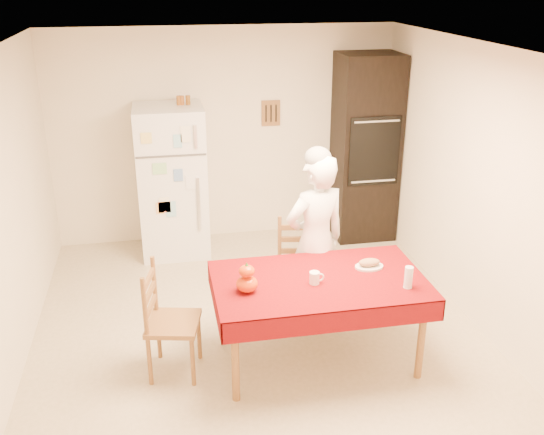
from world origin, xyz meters
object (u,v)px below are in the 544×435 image
object	(u,v)px
coffee_mug	(314,278)
bread_plate	(369,267)
chair_far	(299,265)
chair_left	(165,317)
wine_glass	(409,277)
oven_cabinet	(365,148)
pumpkin_lower	(247,284)
refrigerator	(172,181)
seated_woman	(315,242)
dining_table	(319,287)

from	to	relation	value
coffee_mug	bread_plate	size ratio (longest dim) A/B	0.42
chair_far	coffee_mug	world-z (taller)	chair_far
chair_left	wine_glass	xyz separation A→B (m)	(1.88, -0.34, 0.34)
chair_left	bread_plate	size ratio (longest dim) A/B	3.96
oven_cabinet	chair_left	size ratio (longest dim) A/B	2.32
pumpkin_lower	chair_far	bearing A→B (deg)	54.23
refrigerator	chair_left	xyz separation A→B (m)	(-0.17, -2.33, -0.34)
seated_woman	wine_glass	world-z (taller)	seated_woman
refrigerator	dining_table	xyz separation A→B (m)	(1.07, -2.41, -0.16)
seated_woman	pumpkin_lower	distance (m)	0.99
oven_cabinet	chair_left	world-z (taller)	oven_cabinet
chair_far	pumpkin_lower	distance (m)	1.11
oven_cabinet	pumpkin_lower	xyz separation A→B (m)	(-1.81, -2.54, -0.27)
pumpkin_lower	seated_woman	bearing A→B (deg)	43.29
refrigerator	oven_cabinet	distance (m)	2.29
oven_cabinet	wine_glass	xyz separation A→B (m)	(-0.57, -2.72, -0.25)
coffee_mug	pumpkin_lower	xyz separation A→B (m)	(-0.54, -0.02, 0.01)
chair_far	chair_left	size ratio (longest dim) A/B	1.00
dining_table	chair_far	bearing A→B (deg)	88.37
seated_woman	coffee_mug	distance (m)	0.68
refrigerator	seated_woman	distance (m)	2.17
dining_table	seated_woman	distance (m)	0.62
coffee_mug	pumpkin_lower	bearing A→B (deg)	-177.63
seated_woman	pumpkin_lower	xyz separation A→B (m)	(-0.72, -0.68, 0.01)
chair_far	seated_woman	world-z (taller)	seated_woman
chair_left	wine_glass	distance (m)	1.94
pumpkin_lower	wine_glass	bearing A→B (deg)	-8.10
chair_far	bread_plate	world-z (taller)	chair_far
wine_glass	bread_plate	bearing A→B (deg)	115.78
wine_glass	bread_plate	distance (m)	0.43
seated_woman	chair_left	bearing A→B (deg)	4.77
dining_table	wine_glass	distance (m)	0.71
oven_cabinet	chair_left	xyz separation A→B (m)	(-2.45, -2.38, -0.59)
oven_cabinet	pumpkin_lower	size ratio (longest dim) A/B	12.93
oven_cabinet	seated_woman	bearing A→B (deg)	-120.37
refrigerator	coffee_mug	xyz separation A→B (m)	(1.01, -2.47, -0.04)
dining_table	chair_left	xyz separation A→B (m)	(-1.24, 0.08, -0.18)
pumpkin_lower	wine_glass	world-z (taller)	wine_glass
refrigerator	oven_cabinet	size ratio (longest dim) A/B	0.77
dining_table	oven_cabinet	bearing A→B (deg)	63.70
chair_left	coffee_mug	xyz separation A→B (m)	(1.18, -0.14, 0.30)
chair_far	bread_plate	bearing A→B (deg)	-46.50
wine_glass	dining_table	bearing A→B (deg)	158.03
refrigerator	seated_woman	world-z (taller)	refrigerator
seated_woman	pumpkin_lower	size ratio (longest dim) A/B	9.57
refrigerator	pumpkin_lower	bearing A→B (deg)	-79.36
chair_far	seated_woman	bearing A→B (deg)	-50.69
dining_table	pumpkin_lower	size ratio (longest dim) A/B	9.99
refrigerator	bread_plate	bearing A→B (deg)	-56.34
oven_cabinet	pumpkin_lower	world-z (taller)	oven_cabinet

